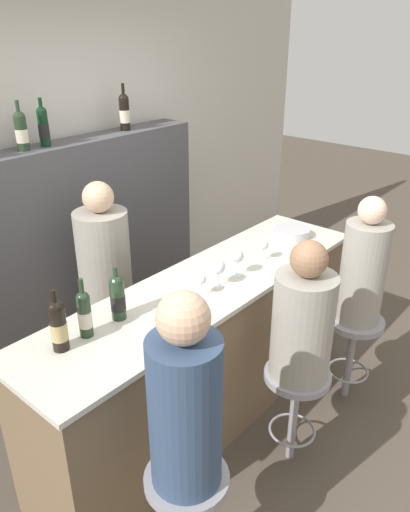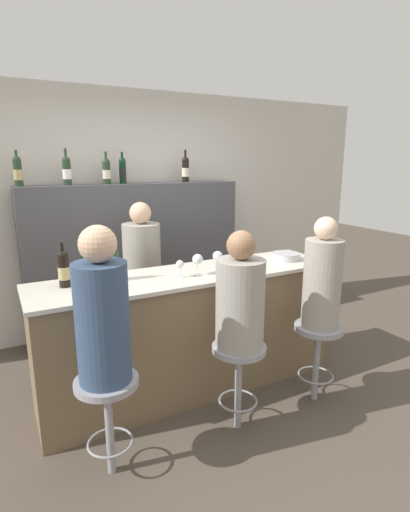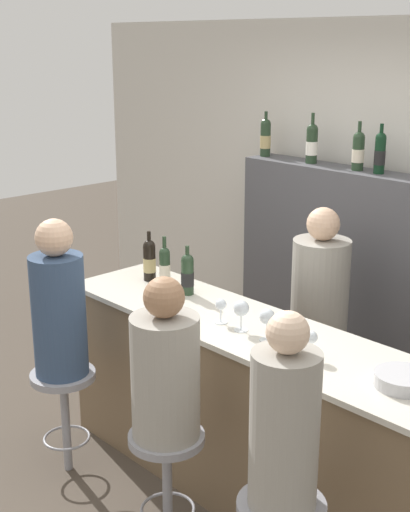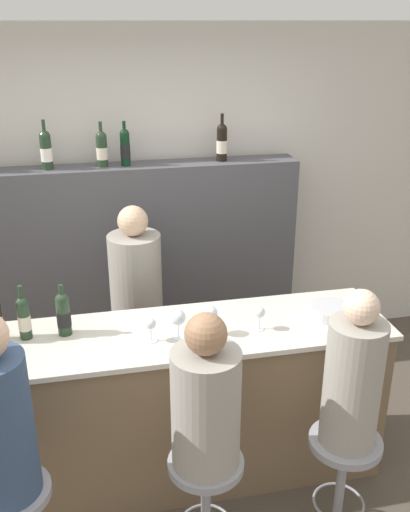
% 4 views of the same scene
% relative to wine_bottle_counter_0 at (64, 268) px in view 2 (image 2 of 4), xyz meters
% --- Properties ---
extents(ground_plane, '(16.00, 16.00, 0.00)m').
position_rel_wine_bottle_counter_0_xyz_m(ground_plane, '(0.94, -0.39, -1.13)').
color(ground_plane, '#4C4238').
extents(wall_back, '(6.40, 0.05, 2.60)m').
position_rel_wine_bottle_counter_0_xyz_m(wall_back, '(0.94, 1.45, 0.17)').
color(wall_back, beige).
rests_on(wall_back, ground_plane).
extents(bar_counter, '(2.47, 0.62, 1.00)m').
position_rel_wine_bottle_counter_0_xyz_m(bar_counter, '(0.94, -0.10, -0.63)').
color(bar_counter, brown).
rests_on(bar_counter, ground_plane).
extents(back_bar_cabinet, '(2.31, 0.28, 1.63)m').
position_rel_wine_bottle_counter_0_xyz_m(back_bar_cabinet, '(0.94, 1.23, -0.32)').
color(back_bar_cabinet, '#4C4C51').
rests_on(back_bar_cabinet, ground_plane).
extents(wine_bottle_counter_0, '(0.08, 0.08, 0.32)m').
position_rel_wine_bottle_counter_0_xyz_m(wine_bottle_counter_0, '(0.00, 0.00, 0.00)').
color(wine_bottle_counter_0, black).
rests_on(wine_bottle_counter_0, bar_counter).
extents(wine_bottle_counter_1, '(0.07, 0.07, 0.31)m').
position_rel_wine_bottle_counter_0_xyz_m(wine_bottle_counter_1, '(0.15, 0.00, -0.01)').
color(wine_bottle_counter_1, '#233823').
rests_on(wine_bottle_counter_1, bar_counter).
extents(wine_bottle_counter_2, '(0.08, 0.08, 0.30)m').
position_rel_wine_bottle_counter_0_xyz_m(wine_bottle_counter_2, '(0.36, 0.00, -0.01)').
color(wine_bottle_counter_2, '#233823').
rests_on(wine_bottle_counter_2, bar_counter).
extents(wine_bottle_backbar_0, '(0.08, 0.08, 0.32)m').
position_rel_wine_bottle_counter_0_xyz_m(wine_bottle_backbar_0, '(-0.15, 1.23, 0.64)').
color(wine_bottle_backbar_0, '#233823').
rests_on(wine_bottle_backbar_0, back_bar_cabinet).
extents(wine_bottle_backbar_1, '(0.08, 0.08, 0.34)m').
position_rel_wine_bottle_counter_0_xyz_m(wine_bottle_backbar_1, '(0.28, 1.23, 0.64)').
color(wine_bottle_backbar_1, '#233823').
rests_on(wine_bottle_backbar_1, back_bar_cabinet).
extents(wine_bottle_backbar_2, '(0.08, 0.08, 0.32)m').
position_rel_wine_bottle_counter_0_xyz_m(wine_bottle_backbar_2, '(0.66, 1.23, 0.63)').
color(wine_bottle_backbar_2, '#233823').
rests_on(wine_bottle_backbar_2, back_bar_cabinet).
extents(wine_bottle_backbar_3, '(0.07, 0.07, 0.32)m').
position_rel_wine_bottle_counter_0_xyz_m(wine_bottle_backbar_3, '(0.82, 1.23, 0.63)').
color(wine_bottle_backbar_3, black).
rests_on(wine_bottle_backbar_3, back_bar_cabinet).
extents(wine_bottle_backbar_4, '(0.08, 0.08, 0.35)m').
position_rel_wine_bottle_counter_0_xyz_m(wine_bottle_backbar_4, '(1.53, 1.23, 0.64)').
color(wine_bottle_backbar_4, black).
rests_on(wine_bottle_backbar_4, back_bar_cabinet).
extents(wine_glass_0, '(0.07, 0.07, 0.13)m').
position_rel_wine_bottle_counter_0_xyz_m(wine_glass_0, '(0.81, -0.17, -0.04)').
color(wine_glass_0, silver).
rests_on(wine_glass_0, bar_counter).
extents(wine_glass_1, '(0.08, 0.08, 0.17)m').
position_rel_wine_bottle_counter_0_xyz_m(wine_glass_1, '(0.96, -0.17, -0.01)').
color(wine_glass_1, silver).
rests_on(wine_glass_1, bar_counter).
extents(wine_glass_2, '(0.08, 0.08, 0.17)m').
position_rel_wine_bottle_counter_0_xyz_m(wine_glass_2, '(1.14, -0.17, -0.01)').
color(wine_glass_2, silver).
rests_on(wine_glass_2, bar_counter).
extents(wine_glass_3, '(0.06, 0.06, 0.14)m').
position_rel_wine_bottle_counter_0_xyz_m(wine_glass_3, '(1.42, -0.17, -0.03)').
color(wine_glass_3, silver).
rests_on(wine_glass_3, bar_counter).
extents(metal_bowl, '(0.25, 0.25, 0.06)m').
position_rel_wine_bottle_counter_0_xyz_m(metal_bowl, '(1.88, -0.11, -0.10)').
color(metal_bowl, '#B7B7BC').
rests_on(metal_bowl, bar_counter).
extents(bar_stool_left, '(0.37, 0.37, 0.63)m').
position_rel_wine_bottle_counter_0_xyz_m(bar_stool_left, '(0.08, -0.72, -0.64)').
color(bar_stool_left, gray).
rests_on(bar_stool_left, ground_plane).
extents(guest_seated_left, '(0.30, 0.30, 0.90)m').
position_rel_wine_bottle_counter_0_xyz_m(guest_seated_left, '(0.08, -0.72, -0.10)').
color(guest_seated_left, '#334766').
rests_on(guest_seated_left, bar_stool_left).
extents(bar_stool_middle, '(0.37, 0.37, 0.63)m').
position_rel_wine_bottle_counter_0_xyz_m(bar_stool_middle, '(1.00, -0.72, -0.64)').
color(bar_stool_middle, gray).
rests_on(bar_stool_middle, ground_plane).
extents(guest_seated_middle, '(0.33, 0.33, 0.80)m').
position_rel_wine_bottle_counter_0_xyz_m(guest_seated_middle, '(1.00, -0.72, -0.16)').
color(guest_seated_middle, gray).
rests_on(guest_seated_middle, bar_stool_middle).
extents(bar_stool_right, '(0.37, 0.37, 0.63)m').
position_rel_wine_bottle_counter_0_xyz_m(bar_stool_right, '(1.73, -0.72, -0.64)').
color(bar_stool_right, gray).
rests_on(bar_stool_right, ground_plane).
extents(guest_seated_right, '(0.28, 0.28, 0.84)m').
position_rel_wine_bottle_counter_0_xyz_m(guest_seated_right, '(1.73, -0.72, -0.13)').
color(guest_seated_right, gray).
rests_on(guest_seated_right, bar_stool_right).
extents(bartender, '(0.36, 0.36, 1.49)m').
position_rel_wine_bottle_counter_0_xyz_m(bartender, '(0.81, 0.69, -0.45)').
color(bartender, gray).
rests_on(bartender, ground_plane).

